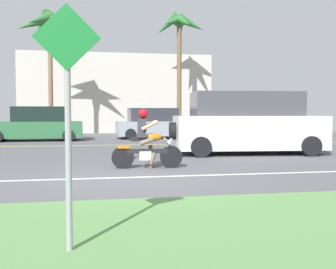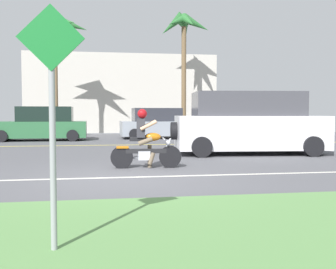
{
  "view_description": "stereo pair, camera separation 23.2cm",
  "coord_description": "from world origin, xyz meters",
  "px_view_note": "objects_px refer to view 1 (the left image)",
  "views": [
    {
      "loc": [
        -0.7,
        -8.32,
        1.37
      ],
      "look_at": [
        1.31,
        2.74,
        0.77
      ],
      "focal_mm": 43.3,
      "sensor_mm": 36.0,
      "label": 1
    },
    {
      "loc": [
        -0.47,
        -8.36,
        1.37
      ],
      "look_at": [
        1.31,
        2.74,
        0.77
      ],
      "focal_mm": 43.3,
      "sensor_mm": 36.0,
      "label": 2
    }
  ],
  "objects_px": {
    "palm_tree_1": "(179,31)",
    "street_sign": "(68,104)",
    "parked_car_2": "(156,124)",
    "palm_tree_0": "(50,27)",
    "motorcyclist": "(146,143)",
    "suv_nearby": "(247,124)",
    "parked_car_1": "(37,125)"
  },
  "relations": [
    {
      "from": "suv_nearby",
      "to": "parked_car_1",
      "type": "height_order",
      "value": "suv_nearby"
    },
    {
      "from": "palm_tree_1",
      "to": "street_sign",
      "type": "xyz_separation_m",
      "value": [
        -5.4,
        -20.67,
        -4.89
      ]
    },
    {
      "from": "street_sign",
      "to": "motorcyclist",
      "type": "bearing_deg",
      "value": 75.93
    },
    {
      "from": "parked_car_2",
      "to": "street_sign",
      "type": "height_order",
      "value": "street_sign"
    },
    {
      "from": "palm_tree_1",
      "to": "street_sign",
      "type": "relative_size",
      "value": 3.18
    },
    {
      "from": "palm_tree_0",
      "to": "palm_tree_1",
      "type": "height_order",
      "value": "palm_tree_1"
    },
    {
      "from": "parked_car_1",
      "to": "parked_car_2",
      "type": "bearing_deg",
      "value": 8.08
    },
    {
      "from": "palm_tree_0",
      "to": "palm_tree_1",
      "type": "bearing_deg",
      "value": 9.54
    },
    {
      "from": "motorcyclist",
      "to": "palm_tree_0",
      "type": "bearing_deg",
      "value": 105.12
    },
    {
      "from": "suv_nearby",
      "to": "street_sign",
      "type": "bearing_deg",
      "value": -120.49
    },
    {
      "from": "motorcyclist",
      "to": "parked_car_2",
      "type": "distance_m",
      "value": 11.78
    },
    {
      "from": "palm_tree_1",
      "to": "street_sign",
      "type": "height_order",
      "value": "palm_tree_1"
    },
    {
      "from": "street_sign",
      "to": "palm_tree_0",
      "type": "bearing_deg",
      "value": 96.23
    },
    {
      "from": "parked_car_2",
      "to": "street_sign",
      "type": "xyz_separation_m",
      "value": [
        -3.49,
        -17.61,
        0.7
      ]
    },
    {
      "from": "street_sign",
      "to": "suv_nearby",
      "type": "bearing_deg",
      "value": 59.51
    },
    {
      "from": "parked_car_1",
      "to": "palm_tree_1",
      "type": "xyz_separation_m",
      "value": [
        7.93,
        3.92,
        5.57
      ]
    },
    {
      "from": "parked_car_1",
      "to": "suv_nearby",
      "type": "bearing_deg",
      "value": -45.19
    },
    {
      "from": "suv_nearby",
      "to": "palm_tree_1",
      "type": "distance_m",
      "value": 12.91
    },
    {
      "from": "palm_tree_0",
      "to": "suv_nearby",
      "type": "bearing_deg",
      "value": -54.88
    },
    {
      "from": "parked_car_2",
      "to": "street_sign",
      "type": "relative_size",
      "value": 1.85
    },
    {
      "from": "motorcyclist",
      "to": "parked_car_1",
      "type": "distance_m",
      "value": 11.49
    },
    {
      "from": "suv_nearby",
      "to": "parked_car_2",
      "type": "bearing_deg",
      "value": 101.49
    },
    {
      "from": "parked_car_1",
      "to": "parked_car_2",
      "type": "height_order",
      "value": "parked_car_1"
    },
    {
      "from": "parked_car_1",
      "to": "palm_tree_0",
      "type": "relative_size",
      "value": 0.64
    },
    {
      "from": "parked_car_1",
      "to": "street_sign",
      "type": "bearing_deg",
      "value": -81.43
    },
    {
      "from": "suv_nearby",
      "to": "palm_tree_0",
      "type": "xyz_separation_m",
      "value": [
        -7.37,
        10.49,
        5.06
      ]
    },
    {
      "from": "parked_car_1",
      "to": "palm_tree_1",
      "type": "relative_size",
      "value": 0.6
    },
    {
      "from": "motorcyclist",
      "to": "suv_nearby",
      "type": "distance_m",
      "value": 4.77
    },
    {
      "from": "parked_car_1",
      "to": "palm_tree_0",
      "type": "height_order",
      "value": "palm_tree_0"
    },
    {
      "from": "parked_car_2",
      "to": "palm_tree_0",
      "type": "xyz_separation_m",
      "value": [
        -5.61,
        1.8,
        5.3
      ]
    },
    {
      "from": "parked_car_2",
      "to": "street_sign",
      "type": "bearing_deg",
      "value": -101.21
    },
    {
      "from": "suv_nearby",
      "to": "palm_tree_1",
      "type": "height_order",
      "value": "palm_tree_1"
    }
  ]
}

